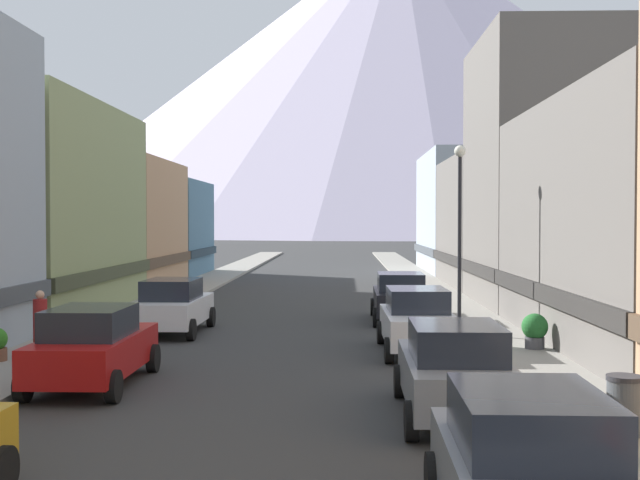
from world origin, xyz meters
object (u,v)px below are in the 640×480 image
object	(u,v)px
car_left_1	(93,346)
car_right_3	(400,297)
trash_bin_right	(624,405)
pedestrian_0	(40,325)
car_right_1	(455,370)
car_right_0	(534,476)
car_right_2	(418,320)
car_left_2	(173,306)
streetlamp_right	(460,211)
potted_plant_1	(535,330)

from	to	relation	value
car_left_1	car_right_3	bearing A→B (deg)	56.83
trash_bin_right	pedestrian_0	size ratio (longest dim) A/B	0.58
car_right_1	pedestrian_0	size ratio (longest dim) A/B	2.62
car_right_1	car_right_0	bearing A→B (deg)	-89.98
car_right_0	car_right_1	world-z (taller)	same
car_left_1	car_right_3	distance (m)	13.89
car_right_0	car_right_2	size ratio (longest dim) A/B	1.00
car_left_2	streetlamp_right	world-z (taller)	streetlamp_right
car_right_3	potted_plant_1	bearing A→B (deg)	-65.41
car_left_2	car_right_2	distance (m)	8.40
car_right_0	streetlamp_right	xyz separation A→B (m)	(1.55, 16.26, 3.09)
streetlamp_right	car_right_2	bearing A→B (deg)	-119.38
car_right_3	streetlamp_right	bearing A→B (deg)	-69.34
car_right_3	streetlamp_right	world-z (taller)	streetlamp_right
potted_plant_1	streetlamp_right	size ratio (longest dim) A/B	0.17
car_left_2	trash_bin_right	size ratio (longest dim) A/B	4.53
car_left_2	potted_plant_1	xyz separation A→B (m)	(10.80, -3.72, -0.23)
car_right_2	car_left_2	bearing A→B (deg)	154.72
car_left_2	car_right_2	world-z (taller)	same
car_left_2	car_right_3	bearing A→B (deg)	23.33
car_left_2	potted_plant_1	distance (m)	11.42
car_right_2	streetlamp_right	size ratio (longest dim) A/B	0.76
car_left_1	pedestrian_0	xyz separation A→B (m)	(-2.45, 3.31, 0.03)
car_right_1	streetlamp_right	size ratio (longest dim) A/B	0.75
car_right_3	potted_plant_1	size ratio (longest dim) A/B	4.55
car_left_1	trash_bin_right	world-z (taller)	car_left_1
car_left_1	streetlamp_right	distance (m)	12.24
car_right_0	pedestrian_0	size ratio (longest dim) A/B	2.63
car_right_2	car_left_1	bearing A→B (deg)	-147.94
pedestrian_0	streetlamp_right	world-z (taller)	streetlamp_right
streetlamp_right	car_left_2	bearing A→B (deg)	174.80
car_right_3	pedestrian_0	bearing A→B (deg)	-140.39
potted_plant_1	car_right_2	bearing A→B (deg)	177.73
car_right_2	car_right_3	xyz separation A→B (m)	(0.00, 6.87, 0.00)
streetlamp_right	car_right_1	bearing A→B (deg)	-98.71
pedestrian_0	streetlamp_right	bearing A→B (deg)	19.92
car_right_3	car_right_1	bearing A→B (deg)	-90.00
car_left_2	car_right_2	bearing A→B (deg)	-25.28
car_left_2	car_right_3	world-z (taller)	same
trash_bin_right	potted_plant_1	world-z (taller)	trash_bin_right
car_right_3	trash_bin_right	bearing A→B (deg)	-80.87
car_left_2	car_right_1	xyz separation A→B (m)	(7.60, -10.96, 0.00)
trash_bin_right	streetlamp_right	bearing A→B (deg)	94.86
car_right_0	car_right_2	bearing A→B (deg)	90.01
car_left_1	car_left_2	world-z (taller)	same
car_right_2	potted_plant_1	distance (m)	3.21
trash_bin_right	car_left_1	bearing A→B (deg)	157.34
car_left_2	car_right_0	bearing A→B (deg)	-66.02
car_left_1	car_right_0	bearing A→B (deg)	-49.00
potted_plant_1	trash_bin_right	bearing A→B (deg)	-94.19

